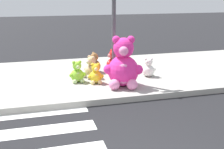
# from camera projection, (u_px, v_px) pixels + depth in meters

# --- Properties ---
(sidewalk) EXTENTS (28.00, 4.40, 0.15)m
(sidewalk) POSITION_uv_depth(u_px,v_px,m) (74.00, 77.00, 8.70)
(sidewalk) COLOR #9E9B93
(sidewalk) RESTS_ON ground_plane
(sign_pole) EXTENTS (0.56, 0.11, 3.20)m
(sign_pole) POSITION_uv_depth(u_px,v_px,m) (114.00, 19.00, 7.73)
(sign_pole) COLOR #4C4C51
(sign_pole) RESTS_ON sidewalk
(plush_pink_large) EXTENTS (0.99, 0.94, 1.32)m
(plush_pink_large) POSITION_uv_depth(u_px,v_px,m) (123.00, 67.00, 7.53)
(plush_pink_large) COLOR #F22D93
(plush_pink_large) RESTS_ON sidewalk
(plush_yellow) EXTENTS (0.43, 0.38, 0.56)m
(plush_yellow) POSITION_uv_depth(u_px,v_px,m) (96.00, 75.00, 7.86)
(plush_yellow) COLOR yellow
(plush_yellow) RESTS_ON sidewalk
(plush_lime) EXTENTS (0.46, 0.41, 0.60)m
(plush_lime) POSITION_uv_depth(u_px,v_px,m) (77.00, 74.00, 7.96)
(plush_lime) COLOR #8CD133
(plush_lime) RESTS_ON sidewalk
(plush_white) EXTENTS (0.42, 0.40, 0.56)m
(plush_white) POSITION_uv_depth(u_px,v_px,m) (149.00, 69.00, 8.51)
(plush_white) COLOR white
(plush_white) RESTS_ON sidewalk
(plush_brown) EXTENTS (0.42, 0.47, 0.61)m
(plush_brown) POSITION_uv_depth(u_px,v_px,m) (94.00, 64.00, 8.95)
(plush_brown) COLOR olive
(plush_brown) RESTS_ON sidewalk
(plush_red) EXTENTS (0.49, 0.53, 0.69)m
(plush_red) POSITION_uv_depth(u_px,v_px,m) (113.00, 63.00, 8.99)
(plush_red) COLOR red
(plush_red) RESTS_ON sidewalk
(plush_tan) EXTENTS (0.46, 0.46, 0.64)m
(plush_tan) POSITION_uv_depth(u_px,v_px,m) (91.00, 69.00, 8.37)
(plush_tan) COLOR tan
(plush_tan) RESTS_ON sidewalk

